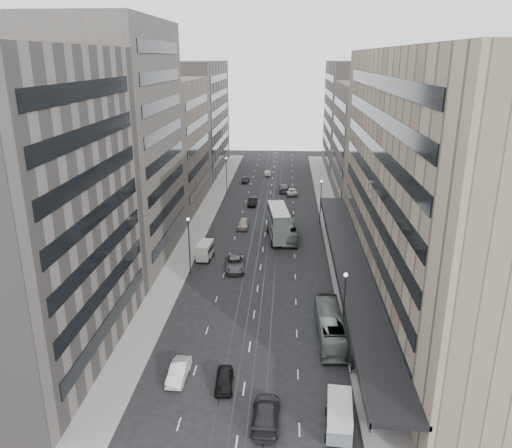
% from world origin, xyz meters
% --- Properties ---
extents(ground, '(220.00, 220.00, 0.00)m').
position_xyz_m(ground, '(0.00, 0.00, 0.00)').
color(ground, black).
rests_on(ground, ground).
extents(sidewalk_right, '(4.00, 125.00, 0.15)m').
position_xyz_m(sidewalk_right, '(12.00, 37.50, 0.07)').
color(sidewalk_right, gray).
rests_on(sidewalk_right, ground).
extents(sidewalk_left, '(4.00, 125.00, 0.15)m').
position_xyz_m(sidewalk_left, '(-12.00, 37.50, 0.07)').
color(sidewalk_left, gray).
rests_on(sidewalk_left, ground).
extents(department_store, '(19.20, 60.00, 30.00)m').
position_xyz_m(department_store, '(21.45, 8.00, 14.95)').
color(department_store, gray).
rests_on(department_store, ground).
extents(building_right_mid, '(15.00, 28.00, 24.00)m').
position_xyz_m(building_right_mid, '(21.50, 52.00, 12.00)').
color(building_right_mid, '#48433E').
rests_on(building_right_mid, ground).
extents(building_right_far, '(15.00, 32.00, 28.00)m').
position_xyz_m(building_right_far, '(21.50, 82.00, 14.00)').
color(building_right_far, '#68635E').
rests_on(building_right_far, ground).
extents(building_left_a, '(15.00, 28.00, 30.00)m').
position_xyz_m(building_left_a, '(-21.50, -8.00, 15.00)').
color(building_left_a, '#68635E').
rests_on(building_left_a, ground).
extents(building_left_b, '(15.00, 26.00, 34.00)m').
position_xyz_m(building_left_b, '(-21.50, 19.00, 17.00)').
color(building_left_b, '#48433E').
rests_on(building_left_b, ground).
extents(building_left_c, '(15.00, 28.00, 25.00)m').
position_xyz_m(building_left_c, '(-21.50, 46.00, 12.50)').
color(building_left_c, '#695E52').
rests_on(building_left_c, ground).
extents(building_left_d, '(15.00, 38.00, 28.00)m').
position_xyz_m(building_left_d, '(-21.50, 79.00, 14.00)').
color(building_left_d, '#68635E').
rests_on(building_left_d, ground).
extents(lamp_right_near, '(0.44, 0.44, 8.32)m').
position_xyz_m(lamp_right_near, '(9.70, -5.00, 5.20)').
color(lamp_right_near, '#262628').
rests_on(lamp_right_near, ground).
extents(lamp_right_far, '(0.44, 0.44, 8.32)m').
position_xyz_m(lamp_right_far, '(9.70, 35.00, 5.20)').
color(lamp_right_far, '#262628').
rests_on(lamp_right_far, ground).
extents(lamp_left_near, '(0.44, 0.44, 8.32)m').
position_xyz_m(lamp_left_near, '(-9.70, 12.00, 5.20)').
color(lamp_left_near, '#262628').
rests_on(lamp_left_near, ground).
extents(lamp_left_far, '(0.44, 0.44, 8.32)m').
position_xyz_m(lamp_left_far, '(-9.70, 55.00, 5.20)').
color(lamp_left_far, '#262628').
rests_on(lamp_left_far, ground).
extents(bus_near, '(2.77, 10.97, 3.04)m').
position_xyz_m(bus_near, '(8.50, -3.75, 1.52)').
color(bus_near, slate).
rests_on(bus_near, ground).
extents(bus_far, '(2.44, 10.23, 2.85)m').
position_xyz_m(bus_far, '(4.23, 27.18, 1.42)').
color(bus_far, gray).
rests_on(bus_far, ground).
extents(double_decker, '(4.08, 10.11, 5.38)m').
position_xyz_m(double_decker, '(2.32, 26.95, 2.90)').
color(double_decker, gray).
rests_on(double_decker, ground).
extents(vw_microbus, '(2.51, 4.93, 2.58)m').
position_xyz_m(vw_microbus, '(8.19, -17.76, 1.44)').
color(vw_microbus, slate).
rests_on(vw_microbus, ground).
extents(panel_van, '(2.33, 4.30, 2.62)m').
position_xyz_m(panel_van, '(-8.48, 17.51, 1.44)').
color(panel_van, beige).
rests_on(panel_van, ground).
extents(sedan_0, '(1.89, 4.19, 1.40)m').
position_xyz_m(sedan_0, '(-1.83, -12.78, 0.70)').
color(sedan_0, black).
rests_on(sedan_0, ground).
extents(sedan_1, '(1.73, 4.53, 1.48)m').
position_xyz_m(sedan_1, '(-6.29, -11.79, 0.74)').
color(sedan_1, silver).
rests_on(sedan_1, ground).
extents(sedan_2, '(3.26, 6.14, 1.64)m').
position_xyz_m(sedan_2, '(-3.63, 14.04, 0.82)').
color(sedan_2, '#525254').
rests_on(sedan_2, ground).
extents(sedan_3, '(2.45, 5.79, 1.67)m').
position_xyz_m(sedan_3, '(2.21, -17.25, 0.83)').
color(sedan_3, black).
rests_on(sedan_3, ground).
extents(sedan_4, '(2.05, 4.83, 1.63)m').
position_xyz_m(sedan_4, '(-4.00, 32.28, 0.81)').
color(sedan_4, '#A99B8C').
rests_on(sedan_4, ground).
extents(sedan_5, '(1.78, 4.71, 1.54)m').
position_xyz_m(sedan_5, '(-3.38, 46.78, 0.77)').
color(sedan_5, black).
rests_on(sedan_5, ground).
extents(sedan_6, '(3.08, 5.48, 1.44)m').
position_xyz_m(sedan_6, '(4.55, 55.54, 0.72)').
color(sedan_6, silver).
rests_on(sedan_6, ground).
extents(sedan_7, '(2.40, 5.79, 1.67)m').
position_xyz_m(sedan_7, '(3.05, 58.12, 0.84)').
color(sedan_7, '#58575A').
rests_on(sedan_7, ground).
extents(sedan_8, '(1.74, 4.14, 1.40)m').
position_xyz_m(sedan_8, '(-6.47, 66.18, 0.70)').
color(sedan_8, black).
rests_on(sedan_8, ground).
extents(sedan_9, '(1.50, 4.06, 1.33)m').
position_xyz_m(sedan_9, '(-1.42, 73.78, 0.66)').
color(sedan_9, '#B9AB99').
rests_on(sedan_9, ground).
extents(pedestrian, '(0.83, 0.82, 1.93)m').
position_xyz_m(pedestrian, '(10.20, -10.11, 1.12)').
color(pedestrian, black).
rests_on(pedestrian, sidewalk_right).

